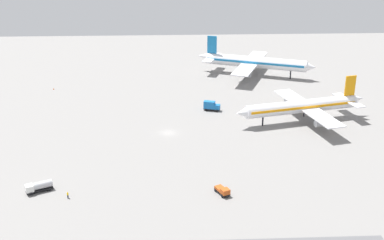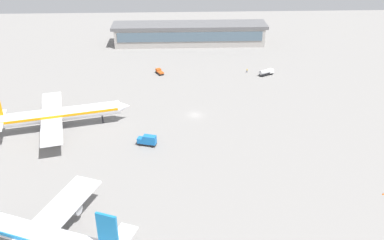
% 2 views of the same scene
% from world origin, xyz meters
% --- Properties ---
extents(ground, '(288.00, 288.00, 0.00)m').
position_xyz_m(ground, '(0.00, 0.00, 0.00)').
color(ground, gray).
extents(airplane_at_gate, '(45.43, 37.05, 14.00)m').
position_xyz_m(airplane_at_gate, '(43.93, 7.97, 5.09)').
color(airplane_at_gate, white).
rests_on(airplane_at_gate, ground).
extents(airplane_taxiing, '(49.00, 40.44, 15.58)m').
position_xyz_m(airplane_taxiing, '(36.56, 61.08, 5.66)').
color(airplane_taxiing, white).
rests_on(airplane_taxiing, ground).
extents(pushback_tractor, '(3.66, 4.79, 1.90)m').
position_xyz_m(pushback_tractor, '(13.08, -38.03, 0.97)').
color(pushback_tractor, black).
rests_on(pushback_tractor, ground).
extents(catering_truck, '(5.91, 3.43, 3.30)m').
position_xyz_m(catering_truck, '(14.97, 19.09, 1.70)').
color(catering_truck, black).
rests_on(catering_truck, ground).
extents(fuel_truck, '(6.48, 4.54, 2.50)m').
position_xyz_m(fuel_truck, '(-31.17, -34.68, 1.39)').
color(fuel_truck, black).
rests_on(fuel_truck, ground).
extents(ground_crew_worker, '(0.43, 0.58, 1.67)m').
position_xyz_m(ground_crew_worker, '(-23.72, -38.16, 0.85)').
color(ground_crew_worker, '#1E2338').
rests_on(ground_crew_worker, ground).
extents(safety_cone_near_gate, '(0.44, 0.44, 0.60)m').
position_xyz_m(safety_cone_near_gate, '(-44.69, 45.02, 0.30)').
color(safety_cone_near_gate, '#EA590C').
rests_on(safety_cone_near_gate, ground).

